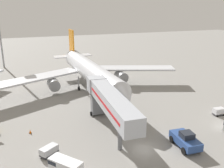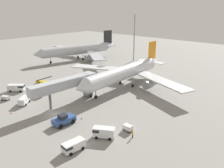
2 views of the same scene
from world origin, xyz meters
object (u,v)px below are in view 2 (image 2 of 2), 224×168
baggage_cart_mid_center (38,95)px  safety_cone_charlie (11,113)px  belt_loader_truck (44,82)px  airplane_background (79,50)px  service_van_mid_right (103,132)px  safety_cone_alpha (82,118)px  apron_light_mast (134,27)px  pushback_tug (64,120)px  baggage_cart_near_center (5,98)px  baggage_cart_far_right (128,128)px  airplane_at_gate (126,72)px  service_van_far_center (73,146)px  service_van_far_left (17,87)px  jet_bridge (68,84)px  ground_crew_worker_foreground (133,134)px  safety_cone_bravo (54,88)px  service_van_outer_right (24,100)px

baggage_cart_mid_center → safety_cone_charlie: bearing=-66.5°
belt_loader_truck → airplane_background: bearing=121.2°
service_van_mid_right → safety_cone_alpha: bearing=165.3°
belt_loader_truck → apron_light_mast: 54.25m
pushback_tug → safety_cone_alpha: 4.88m
belt_loader_truck → baggage_cart_mid_center: bearing=-41.4°
belt_loader_truck → apron_light_mast: bearing=87.6°
pushback_tug → baggage_cart_near_center: 25.63m
pushback_tug → baggage_cart_far_right: (13.48, 7.73, -0.42)m
service_van_mid_right → airplane_at_gate: bearing=120.6°
baggage_cart_mid_center → baggage_cart_near_center: baggage_cart_mid_center is taller
pushback_tug → apron_light_mast: 73.35m
service_van_far_center → baggage_cart_far_right: size_ratio=2.09×
service_van_mid_right → service_van_far_left: size_ratio=0.95×
jet_bridge → airplane_background: airplane_background is taller
ground_crew_worker_foreground → safety_cone_bravo: (-38.28, 6.80, -0.54)m
service_van_far_center → safety_cone_alpha: bearing=131.7°
service_van_outer_right → apron_light_mast: size_ratio=0.19×
baggage_cart_far_right → ground_crew_worker_foreground: size_ratio=1.34×
ground_crew_worker_foreground → apron_light_mast: 76.00m
service_van_outer_right → service_van_far_left: size_ratio=0.89×
service_van_outer_right → service_van_far_center: size_ratio=1.00×
baggage_cart_near_center → belt_loader_truck: bearing=106.1°
safety_cone_charlie → baggage_cart_far_right: bearing=25.1°
baggage_cart_mid_center → pushback_tug: bearing=-14.3°
safety_cone_charlie → jet_bridge: bearing=68.3°
service_van_far_center → ground_crew_worker_foreground: 13.01m
airplane_at_gate → apron_light_mast: size_ratio=2.04×
service_van_outer_right → service_van_mid_right: service_van_mid_right is taller
airplane_at_gate → service_van_far_center: bearing=-66.1°
jet_bridge → service_van_outer_right: jet_bridge is taller
airplane_at_gate → jet_bridge: (-2.97, -22.86, 0.76)m
baggage_cart_far_right → airplane_background: bearing=147.3°
baggage_cart_mid_center → apron_light_mast: size_ratio=0.12×
service_van_outer_right → service_van_mid_right: bearing=3.8°
baggage_cart_far_right → baggage_cart_near_center: (-38.98, -10.21, -0.07)m
pushback_tug → apron_light_mast: size_ratio=0.23×
airplane_at_gate → safety_cone_charlie: airplane_at_gate is taller
pushback_tug → service_van_far_center: bearing=-28.3°
airplane_background → baggage_cart_far_right: bearing=-32.7°
ground_crew_worker_foreground → belt_loader_truck: bearing=170.2°
baggage_cart_near_center → safety_cone_alpha: baggage_cart_near_center is taller
baggage_cart_far_right → airplane_background: size_ratio=0.05×
service_van_far_center → service_van_far_left: 41.35m
pushback_tug → service_van_mid_right: pushback_tug is taller
safety_cone_charlie → baggage_cart_near_center: bearing=162.2°
airplane_at_gate → baggage_cart_mid_center: bearing=-116.9°
service_van_far_center → ground_crew_worker_foreground: bearing=63.2°
belt_loader_truck → baggage_cart_near_center: belt_loader_truck is taller
baggage_cart_near_center → ground_crew_worker_foreground: (41.52, 8.63, 0.14)m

